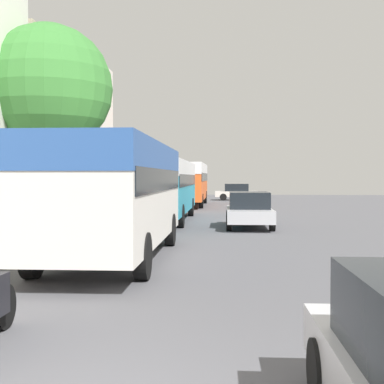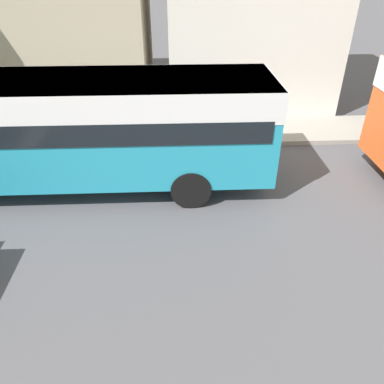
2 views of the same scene
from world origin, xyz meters
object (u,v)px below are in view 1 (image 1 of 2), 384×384
bus_third_in_line (188,179)px  car_crossing (249,209)px  pedestrian_near_curb (121,196)px  bus_lead (114,184)px  bus_following (163,182)px  car_far_curb (236,192)px

bus_third_in_line → car_crossing: 17.71m
bus_third_in_line → pedestrian_near_curb: (-2.97, -10.60, -0.97)m
bus_lead → bus_third_in_line: size_ratio=0.81×
bus_third_in_line → car_crossing: bus_third_in_line is taller
bus_lead → pedestrian_near_curb: bus_lead is taller
bus_lead → bus_following: bearing=90.7°
car_far_curb → bus_third_in_line: bearing=-22.0°
car_far_curb → bus_lead: bearing=-6.3°
car_far_curb → pedestrian_near_curb: pedestrian_near_curb is taller
bus_third_in_line → pedestrian_near_curb: size_ratio=6.20×
bus_lead → pedestrian_near_curb: size_ratio=5.04×
car_far_curb → pedestrian_near_curb: 21.29m
bus_third_in_line → pedestrian_near_curb: 11.06m
bus_following → car_crossing: bearing=-37.8°
bus_third_in_line → bus_following: bearing=-90.9°
bus_following → bus_third_in_line: size_ratio=0.99×
bus_lead → car_far_curb: (3.94, 35.71, -1.18)m
car_crossing → pedestrian_near_curb: bearing=-44.3°
car_crossing → bus_third_in_line: bearing=-77.5°
car_far_curb → pedestrian_near_curb: size_ratio=2.18×
bus_following → bus_third_in_line: bearing=89.1°
car_crossing → car_far_curb: same height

